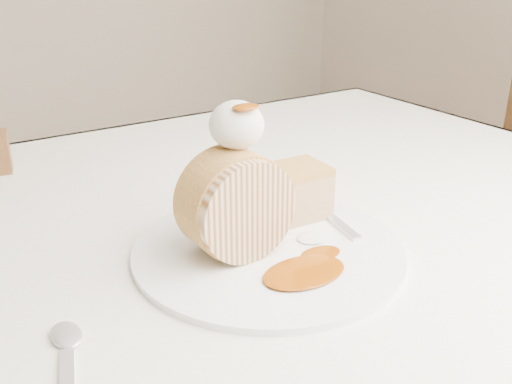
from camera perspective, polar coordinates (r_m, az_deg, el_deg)
table at (r=0.77m, az=-7.16°, el=-8.94°), size 1.40×0.90×0.75m
plate at (r=0.65m, az=1.23°, el=-5.78°), size 0.32×0.32×0.01m
roulade_slice at (r=0.61m, az=-1.99°, el=-1.30°), size 0.11×0.06×0.11m
cake_chunk at (r=0.71m, az=4.18°, el=-0.22°), size 0.07×0.07×0.06m
whipped_cream at (r=0.60m, az=-1.96°, el=6.72°), size 0.06×0.06×0.05m
caramel_drizzle at (r=0.58m, az=-1.03°, el=9.11°), size 0.03×0.02×0.01m
caramel_pool at (r=0.59m, az=4.83°, el=-7.96°), size 0.10×0.07×0.00m
fork at (r=0.71m, az=7.41°, el=-2.47°), size 0.06×0.18×0.00m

